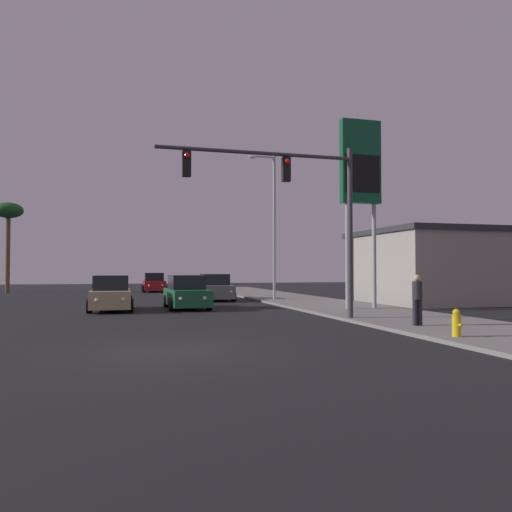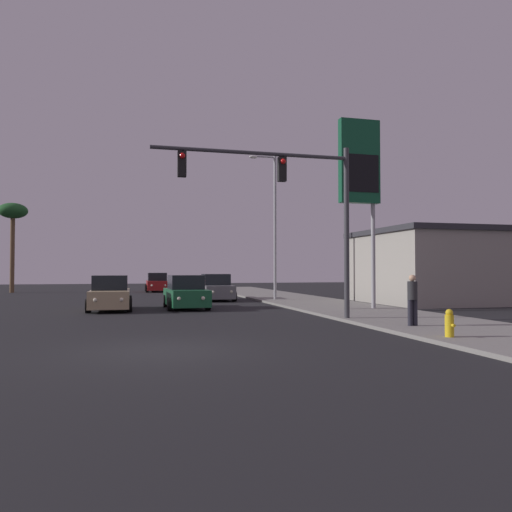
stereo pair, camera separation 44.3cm
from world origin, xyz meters
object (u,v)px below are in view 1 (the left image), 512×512
object	(u,v)px
traffic_light_mast	(297,195)
car_tan	(111,295)
car_green	(187,293)
fire_hydrant	(457,323)
street_lamp	(272,219)
pedestrian_on_sidewalk	(417,298)
palm_tree_far	(8,215)
car_grey	(215,288)
gas_station_sign	(361,172)
car_red	(154,283)

from	to	relation	value
traffic_light_mast	car_tan	bearing A→B (deg)	132.25
car_green	fire_hydrant	world-z (taller)	car_green
street_lamp	fire_hydrant	size ratio (longest dim) A/B	11.84
street_lamp	pedestrian_on_sidewalk	bearing A→B (deg)	-88.73
street_lamp	palm_tree_far	distance (m)	24.73
car_grey	pedestrian_on_sidewalk	bearing A→B (deg)	103.15
car_tan	street_lamp	world-z (taller)	street_lamp
fire_hydrant	palm_tree_far	distance (m)	39.32
car_green	palm_tree_far	world-z (taller)	palm_tree_far
palm_tree_far	fire_hydrant	bearing A→B (deg)	-62.22
street_lamp	gas_station_sign	xyz separation A→B (m)	(1.95, -8.01, 1.50)
car_tan	traffic_light_mast	distance (m)	10.84
car_tan	gas_station_sign	bearing A→B (deg)	164.12
car_grey	gas_station_sign	bearing A→B (deg)	119.29
car_grey	traffic_light_mast	distance (m)	14.43
car_grey	fire_hydrant	size ratio (longest dim) A/B	5.69
car_green	pedestrian_on_sidewalk	xyz separation A→B (m)	(6.22, -10.61, 0.27)
car_tan	palm_tree_far	distance (m)	23.72
traffic_light_mast	street_lamp	xyz separation A→B (m)	(2.76, 12.14, 0.38)
car_grey	street_lamp	size ratio (longest dim) A/B	0.48
traffic_light_mast	car_grey	bearing A→B (deg)	92.15
traffic_light_mast	fire_hydrant	world-z (taller)	traffic_light_mast
car_green	car_red	world-z (taller)	same
pedestrian_on_sidewalk	car_green	bearing A→B (deg)	120.38
traffic_light_mast	pedestrian_on_sidewalk	bearing A→B (deg)	-43.92
gas_station_sign	car_green	bearing A→B (deg)	155.92
traffic_light_mast	palm_tree_far	xyz separation A→B (m)	(-15.54, 28.71, 1.89)
palm_tree_far	car_tan	bearing A→B (deg)	-67.59
car_green	car_grey	world-z (taller)	same
pedestrian_on_sidewalk	palm_tree_far	xyz separation A→B (m)	(-18.63, 31.69, 5.59)
car_green	car_tan	distance (m)	3.66
car_green	palm_tree_far	xyz separation A→B (m)	(-12.42, 21.08, 5.86)
car_tan	car_grey	xyz separation A→B (m)	(6.26, 6.40, 0.00)
pedestrian_on_sidewalk	palm_tree_far	world-z (taller)	palm_tree_far
fire_hydrant	street_lamp	bearing A→B (deg)	89.36
palm_tree_far	traffic_light_mast	bearing A→B (deg)	-61.57
street_lamp	fire_hydrant	xyz separation A→B (m)	(-0.20, -17.80, -4.63)
car_red	street_lamp	xyz separation A→B (m)	(6.22, -15.40, 4.36)
car_red	traffic_light_mast	world-z (taller)	traffic_light_mast
car_red	fire_hydrant	size ratio (longest dim) A/B	5.68
car_tan	traffic_light_mast	bearing A→B (deg)	132.56
car_grey	palm_tree_far	bearing A→B (deg)	-43.63
car_red	car_green	bearing A→B (deg)	91.33
street_lamp	gas_station_sign	world-z (taller)	same
gas_station_sign	pedestrian_on_sidewalk	xyz separation A→B (m)	(-1.62, -7.11, -5.58)
gas_station_sign	palm_tree_far	xyz separation A→B (m)	(-20.25, 24.58, 0.01)
car_tan	traffic_light_mast	xyz separation A→B (m)	(6.78, -7.46, 3.97)
car_green	traffic_light_mast	size ratio (longest dim) A/B	0.58
street_lamp	fire_hydrant	world-z (taller)	street_lamp
car_grey	traffic_light_mast	size ratio (longest dim) A/B	0.58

